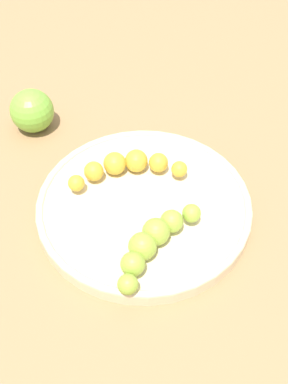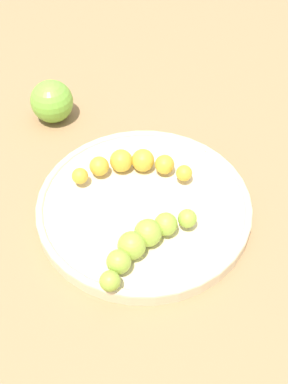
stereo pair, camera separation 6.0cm
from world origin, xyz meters
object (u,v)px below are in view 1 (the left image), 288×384
fruit_bowl (144,205)px  apple_green (32,111)px  banana_green (153,241)px  banana_spotted (126,166)px

fruit_bowl → apple_green: 0.25m
fruit_bowl → banana_green: 0.08m
banana_green → banana_spotted: 0.13m
fruit_bowl → apple_green: size_ratio=4.20×
banana_spotted → apple_green: apple_green is taller
fruit_bowl → banana_spotted: (-0.06, 0.01, 0.02)m
banana_spotted → apple_green: bearing=39.8°
banana_green → apple_green: (-0.31, -0.00, -0.00)m
apple_green → banana_green: bearing=0.4°
fruit_bowl → apple_green: bearing=-170.9°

